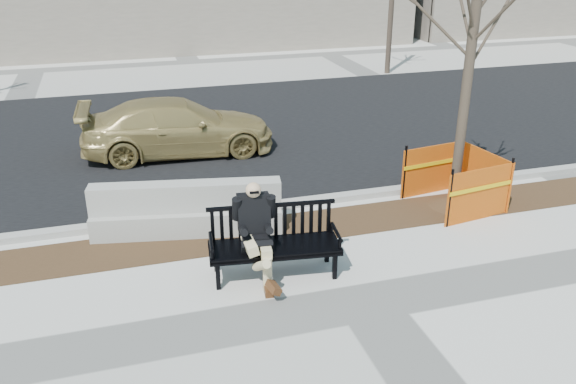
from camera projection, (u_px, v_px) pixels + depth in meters
name	position (u px, v px, depth m)	size (l,w,h in m)	color
ground	(366.00, 302.00, 8.92)	(120.00, 120.00, 0.00)	beige
mulch_strip	(310.00, 226.00, 11.20)	(40.00, 1.20, 0.02)	#47301C
asphalt_street	(239.00, 129.00, 16.65)	(60.00, 10.40, 0.01)	black
curb	(295.00, 203.00, 12.01)	(60.00, 0.25, 0.12)	#9E9B93
bench	(275.00, 274.00, 9.63)	(2.10, 0.75, 1.12)	black
seated_man	(256.00, 274.00, 9.63)	(0.65, 1.09, 1.53)	black
tree_fence	(452.00, 205.00, 12.05)	(2.28, 2.28, 5.69)	#E05712
sedan	(180.00, 153.00, 14.90)	(1.88, 4.62, 1.34)	#9E874C
jersey_barrier_left	(189.00, 232.00, 11.00)	(3.39, 0.68, 0.97)	#9D9B93
far_tree_right	(387.00, 73.00, 23.29)	(2.19, 2.19, 5.92)	#483A2E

